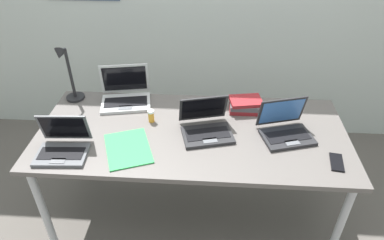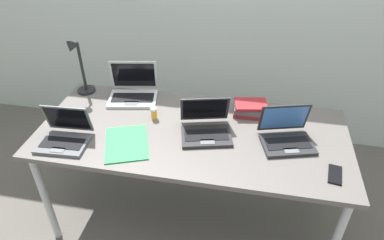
{
  "view_description": "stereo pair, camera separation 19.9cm",
  "coord_description": "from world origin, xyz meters",
  "px_view_note": "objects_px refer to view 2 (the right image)",
  "views": [
    {
      "loc": [
        0.11,
        -1.62,
        1.98
      ],
      "look_at": [
        0.0,
        0.0,
        0.82
      ],
      "focal_mm": 32.7,
      "sensor_mm": 36.0,
      "label": 1
    },
    {
      "loc": [
        0.31,
        -1.59,
        1.98
      ],
      "look_at": [
        0.0,
        0.0,
        0.82
      ],
      "focal_mm": 32.7,
      "sensor_mm": 36.0,
      "label": 2
    }
  ],
  "objects_px": {
    "pill_bottle": "(154,113)",
    "laptop_far_corner": "(133,91)",
    "desk_lamp": "(79,68)",
    "laptop_front_right": "(286,136)",
    "laptop_near_mouse": "(206,128)",
    "book_stack": "(249,108)",
    "paper_folder_center": "(126,143)",
    "computer_mouse": "(277,118)",
    "laptop_front_left": "(64,136)",
    "cell_phone": "(335,175)"
  },
  "relations": [
    {
      "from": "pill_bottle",
      "to": "laptop_far_corner",
      "type": "bearing_deg",
      "value": 133.74
    },
    {
      "from": "desk_lamp",
      "to": "laptop_front_right",
      "type": "bearing_deg",
      "value": -11.75
    },
    {
      "from": "laptop_near_mouse",
      "to": "pill_bottle",
      "type": "xyz_separation_m",
      "value": [
        -0.33,
        0.09,
        -0.0
      ]
    },
    {
      "from": "book_stack",
      "to": "paper_folder_center",
      "type": "xyz_separation_m",
      "value": [
        -0.65,
        -0.43,
        -0.04
      ]
    },
    {
      "from": "computer_mouse",
      "to": "desk_lamp",
      "type": "bearing_deg",
      "value": -172.71
    },
    {
      "from": "laptop_near_mouse",
      "to": "computer_mouse",
      "type": "relative_size",
      "value": 3.51
    },
    {
      "from": "laptop_far_corner",
      "to": "laptop_front_right",
      "type": "height_order",
      "value": "laptop_far_corner"
    },
    {
      "from": "laptop_far_corner",
      "to": "laptop_front_left",
      "type": "xyz_separation_m",
      "value": [
        -0.22,
        -0.53,
        -0.01
      ]
    },
    {
      "from": "laptop_front_left",
      "to": "computer_mouse",
      "type": "height_order",
      "value": "laptop_front_left"
    },
    {
      "from": "laptop_front_left",
      "to": "laptop_near_mouse",
      "type": "bearing_deg",
      "value": 16.51
    },
    {
      "from": "computer_mouse",
      "to": "book_stack",
      "type": "distance_m",
      "value": 0.18
    },
    {
      "from": "computer_mouse",
      "to": "paper_folder_center",
      "type": "bearing_deg",
      "value": -144.38
    },
    {
      "from": "desk_lamp",
      "to": "paper_folder_center",
      "type": "height_order",
      "value": "desk_lamp"
    },
    {
      "from": "cell_phone",
      "to": "computer_mouse",
      "type": "bearing_deg",
      "value": 132.74
    },
    {
      "from": "computer_mouse",
      "to": "book_stack",
      "type": "relative_size",
      "value": 0.44
    },
    {
      "from": "laptop_near_mouse",
      "to": "cell_phone",
      "type": "relative_size",
      "value": 2.48
    },
    {
      "from": "pill_bottle",
      "to": "book_stack",
      "type": "height_order",
      "value": "same"
    },
    {
      "from": "laptop_near_mouse",
      "to": "paper_folder_center",
      "type": "bearing_deg",
      "value": -157.3
    },
    {
      "from": "desk_lamp",
      "to": "laptop_front_right",
      "type": "xyz_separation_m",
      "value": [
        1.33,
        -0.28,
        -0.15
      ]
    },
    {
      "from": "desk_lamp",
      "to": "paper_folder_center",
      "type": "relative_size",
      "value": 1.29
    },
    {
      "from": "cell_phone",
      "to": "laptop_front_right",
      "type": "bearing_deg",
      "value": 145.76
    },
    {
      "from": "desk_lamp",
      "to": "laptop_front_left",
      "type": "bearing_deg",
      "value": -76.5
    },
    {
      "from": "laptop_far_corner",
      "to": "cell_phone",
      "type": "xyz_separation_m",
      "value": [
        1.22,
        -0.52,
        -0.04
      ]
    },
    {
      "from": "desk_lamp",
      "to": "cell_phone",
      "type": "distance_m",
      "value": 1.66
    },
    {
      "from": "laptop_near_mouse",
      "to": "cell_phone",
      "type": "bearing_deg",
      "value": -17.37
    },
    {
      "from": "laptop_near_mouse",
      "to": "cell_phone",
      "type": "distance_m",
      "value": 0.72
    },
    {
      "from": "paper_folder_center",
      "to": "laptop_front_right",
      "type": "bearing_deg",
      "value": 11.8
    },
    {
      "from": "laptop_front_right",
      "to": "book_stack",
      "type": "relative_size",
      "value": 1.53
    },
    {
      "from": "paper_folder_center",
      "to": "computer_mouse",
      "type": "bearing_deg",
      "value": 24.95
    },
    {
      "from": "computer_mouse",
      "to": "cell_phone",
      "type": "relative_size",
      "value": 0.71
    },
    {
      "from": "laptop_front_left",
      "to": "pill_bottle",
      "type": "bearing_deg",
      "value": 36.38
    },
    {
      "from": "desk_lamp",
      "to": "laptop_front_left",
      "type": "xyz_separation_m",
      "value": [
        0.12,
        -0.51,
        -0.16
      ]
    },
    {
      "from": "book_stack",
      "to": "paper_folder_center",
      "type": "relative_size",
      "value": 0.7
    },
    {
      "from": "laptop_far_corner",
      "to": "laptop_front_left",
      "type": "relative_size",
      "value": 1.26
    },
    {
      "from": "laptop_far_corner",
      "to": "paper_folder_center",
      "type": "relative_size",
      "value": 1.13
    },
    {
      "from": "laptop_far_corner",
      "to": "cell_phone",
      "type": "height_order",
      "value": "laptop_far_corner"
    },
    {
      "from": "laptop_front_left",
      "to": "paper_folder_center",
      "type": "relative_size",
      "value": 0.9
    },
    {
      "from": "desk_lamp",
      "to": "computer_mouse",
      "type": "xyz_separation_m",
      "value": [
        1.29,
        -0.08,
        -0.18
      ]
    },
    {
      "from": "desk_lamp",
      "to": "cell_phone",
      "type": "xyz_separation_m",
      "value": [
        1.57,
        -0.5,
        -0.19
      ]
    },
    {
      "from": "desk_lamp",
      "to": "laptop_near_mouse",
      "type": "height_order",
      "value": "desk_lamp"
    },
    {
      "from": "laptop_front_left",
      "to": "laptop_near_mouse",
      "type": "height_order",
      "value": "laptop_near_mouse"
    },
    {
      "from": "laptop_near_mouse",
      "to": "pill_bottle",
      "type": "height_order",
      "value": "laptop_near_mouse"
    },
    {
      "from": "laptop_front_right",
      "to": "pill_bottle",
      "type": "bearing_deg",
      "value": 173.99
    },
    {
      "from": "laptop_front_left",
      "to": "cell_phone",
      "type": "relative_size",
      "value": 2.05
    },
    {
      "from": "laptop_front_right",
      "to": "computer_mouse",
      "type": "xyz_separation_m",
      "value": [
        -0.05,
        0.2,
        -0.03
      ]
    },
    {
      "from": "laptop_front_right",
      "to": "laptop_far_corner",
      "type": "bearing_deg",
      "value": 163.41
    },
    {
      "from": "pill_bottle",
      "to": "book_stack",
      "type": "bearing_deg",
      "value": 15.91
    },
    {
      "from": "laptop_front_left",
      "to": "cell_phone",
      "type": "bearing_deg",
      "value": 0.4
    },
    {
      "from": "book_stack",
      "to": "pill_bottle",
      "type": "bearing_deg",
      "value": -164.09
    },
    {
      "from": "laptop_front_left",
      "to": "laptop_near_mouse",
      "type": "distance_m",
      "value": 0.79
    }
  ]
}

